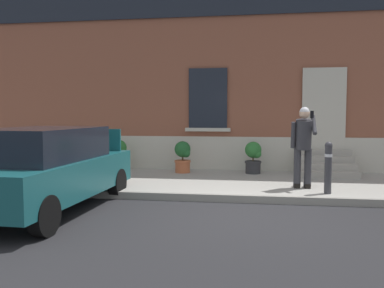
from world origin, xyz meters
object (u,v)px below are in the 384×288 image
planter_cream (119,154)px  planter_olive (58,153)px  planter_charcoal (253,157)px  hatchback_car_teal (45,168)px  bollard_near_person (328,166)px  person_on_phone (303,142)px  planter_terracotta (183,156)px

planter_cream → planter_olive: bearing=178.3°
planter_charcoal → hatchback_car_teal: bearing=-131.1°
planter_charcoal → bollard_near_person: bearing=-60.2°
person_on_phone → planter_cream: (-4.85, 2.26, -0.54)m
planter_cream → planter_terracotta: (1.90, -0.29, 0.00)m
bollard_near_person → person_on_phone: 0.79m
planter_olive → person_on_phone: bearing=-18.9°
bollard_near_person → planter_charcoal: bollard_near_person is taller
planter_olive → planter_cream: size_ratio=1.00×
planter_olive → planter_cream: bearing=-1.7°
bollard_near_person → planter_terracotta: 4.18m
hatchback_car_teal → bollard_near_person: 5.41m
planter_olive → planter_charcoal: 5.71m
person_on_phone → planter_terracotta: bearing=158.7°
person_on_phone → planter_terracotta: size_ratio=2.02×
planter_olive → hatchback_car_teal: bearing=-65.5°
hatchback_car_teal → planter_olive: size_ratio=4.80×
hatchback_car_teal → person_on_phone: bearing=24.4°
planter_terracotta → planter_charcoal: 1.91m
person_on_phone → planter_charcoal: (-1.04, 2.08, -0.54)m
hatchback_car_teal → planter_charcoal: 5.60m
planter_olive → planter_cream: 1.90m
planter_cream → planter_charcoal: same height
planter_charcoal → planter_cream: bearing=177.3°
planter_terracotta → planter_charcoal: bearing=3.5°
person_on_phone → planter_charcoal: person_on_phone is taller
bollard_near_person → planter_cream: (-5.28, 2.75, -0.11)m
hatchback_car_teal → planter_cream: hatchback_car_teal is taller
person_on_phone → hatchback_car_teal: bearing=-143.2°
bollard_near_person → planter_cream: 5.95m
hatchback_car_teal → planter_terracotta: bearing=66.6°
bollard_near_person → person_on_phone: bearing=131.3°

